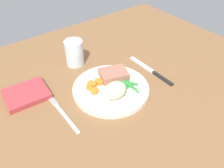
{
  "coord_description": "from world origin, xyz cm",
  "views": [
    {
      "loc": [
        -32.54,
        -47.01,
        50.03
      ],
      "look_at": [
        0.45,
        -3.37,
        4.6
      ],
      "focal_mm": 36.99,
      "sensor_mm": 36.0,
      "label": 1
    }
  ],
  "objects": [
    {
      "name": "dinner_plate",
      "position": [
        0.45,
        -3.37,
        2.8
      ],
      "size": [
        23.75,
        23.75,
        1.6
      ],
      "primitive_type": "cylinder",
      "color": "white",
      "rests_on": "dining_table"
    },
    {
      "name": "meat_portion",
      "position": [
        3.66,
        0.37,
        4.82
      ],
      "size": [
        10.34,
        9.21,
        2.44
      ],
      "primitive_type": "cube",
      "rotation": [
        0.0,
        0.0,
        -0.33
      ],
      "color": "#A86B56",
      "rests_on": "dinner_plate"
    },
    {
      "name": "green_beans",
      "position": [
        4.53,
        -5.05,
        3.97
      ],
      "size": [
        6.42,
        9.91,
        0.86
      ],
      "color": "#2D8C38",
      "rests_on": "dinner_plate"
    },
    {
      "name": "fork",
      "position": [
        -16.7,
        -3.62,
        2.2
      ],
      "size": [
        1.44,
        16.6,
        0.4
      ],
      "rotation": [
        0.0,
        0.0,
        -0.02
      ],
      "color": "silver",
      "rests_on": "dining_table"
    },
    {
      "name": "mashed_potatoes",
      "position": [
        -1.68,
        -7.64,
        6.1
      ],
      "size": [
        7.24,
        5.31,
        5.0
      ],
      "primitive_type": "ellipsoid",
      "color": "beige",
      "rests_on": "dinner_plate"
    },
    {
      "name": "carrot_slices",
      "position": [
        -3.79,
        -0.01,
        4.13
      ],
      "size": [
        6.46,
        5.86,
        1.23
      ],
      "color": "orange",
      "rests_on": "dinner_plate"
    },
    {
      "name": "dining_table",
      "position": [
        0.0,
        0.0,
        1.0
      ],
      "size": [
        120.0,
        90.0,
        2.0
      ],
      "color": "brown",
      "rests_on": "ground"
    },
    {
      "name": "water_glass",
      "position": [
        -1.2,
        16.49,
        5.9
      ],
      "size": [
        6.47,
        6.47,
        9.18
      ],
      "color": "silver",
      "rests_on": "dining_table"
    },
    {
      "name": "knife",
      "position": [
        17.46,
        -3.65,
        2.2
      ],
      "size": [
        1.7,
        20.5,
        0.64
      ],
      "rotation": [
        0.0,
        0.0,
        -0.07
      ],
      "color": "black",
      "rests_on": "dining_table"
    },
    {
      "name": "napkin",
      "position": [
        -21.96,
        10.33,
        2.78
      ],
      "size": [
        13.42,
        11.63,
        1.56
      ],
      "primitive_type": "cube",
      "rotation": [
        0.0,
        0.0,
        -0.07
      ],
      "color": "#B2383D",
      "rests_on": "dining_table"
    }
  ]
}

